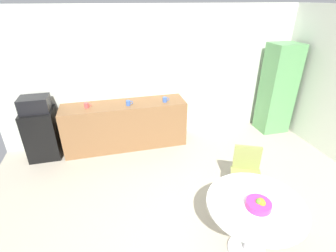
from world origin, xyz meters
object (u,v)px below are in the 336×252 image
(microwave, at_px, (35,104))
(mug_green, at_px, (165,100))
(mini_fridge, at_px, (42,134))
(chair_olive, at_px, (246,168))
(fruit_bowl, at_px, (259,204))
(round_table, at_px, (254,214))
(mug_red, at_px, (87,105))
(mug_white, at_px, (128,103))
(locker_cabinet, at_px, (278,89))

(microwave, distance_m, mug_green, 2.30)
(microwave, height_order, mug_green, microwave)
(mini_fridge, relative_size, chair_olive, 1.10)
(microwave, height_order, fruit_bowl, microwave)
(mini_fridge, height_order, round_table, mini_fridge)
(round_table, relative_size, mug_red, 8.11)
(fruit_bowl, relative_size, mug_white, 2.01)
(mini_fridge, bearing_deg, microwave, 0.00)
(microwave, xyz_separation_m, chair_olive, (3.05, -1.93, -0.52))
(round_table, xyz_separation_m, mug_green, (-0.34, 2.68, 0.35))
(fruit_bowl, bearing_deg, microwave, 132.88)
(round_table, xyz_separation_m, fruit_bowl, (-0.01, -0.05, 0.19))
(mini_fridge, xyz_separation_m, round_table, (2.64, -2.78, 0.14))
(round_table, bearing_deg, fruit_bowl, -100.42)
(mini_fridge, bearing_deg, chair_olive, -32.33)
(fruit_bowl, relative_size, mug_red, 2.01)
(locker_cabinet, height_order, mug_white, locker_cabinet)
(microwave, xyz_separation_m, round_table, (2.64, -2.78, -0.45))
(mini_fridge, bearing_deg, locker_cabinet, -1.20)
(mini_fridge, height_order, fruit_bowl, mini_fridge)
(locker_cabinet, relative_size, fruit_bowl, 7.31)
(chair_olive, bearing_deg, mug_red, 139.03)
(mini_fridge, bearing_deg, round_table, -46.45)
(fruit_bowl, bearing_deg, locker_cabinet, 51.94)
(microwave, distance_m, fruit_bowl, 3.87)
(microwave, relative_size, mug_red, 3.72)
(chair_olive, distance_m, mug_red, 2.93)
(mug_green, bearing_deg, chair_olive, -67.77)
(mug_white, relative_size, mug_red, 1.00)
(chair_olive, distance_m, mug_green, 2.02)
(mug_white, relative_size, mug_green, 1.00)
(chair_olive, distance_m, mug_white, 2.37)
(round_table, height_order, mug_white, mug_white)
(chair_olive, xyz_separation_m, mug_green, (-0.75, 1.83, 0.43))
(locker_cabinet, height_order, mug_red, locker_cabinet)
(chair_olive, relative_size, mug_red, 6.43)
(microwave, height_order, round_table, microwave)
(mug_white, bearing_deg, round_table, -68.79)
(round_table, relative_size, chair_olive, 1.26)
(round_table, height_order, mug_green, mug_green)
(microwave, xyz_separation_m, locker_cabinet, (4.77, -0.10, -0.10))
(fruit_bowl, height_order, mug_green, mug_green)
(mini_fridge, xyz_separation_m, mug_green, (2.30, -0.10, 0.49))
(fruit_bowl, xyz_separation_m, mug_red, (-1.78, 2.81, 0.15))
(locker_cabinet, xyz_separation_m, mug_green, (-2.47, 0.00, 0.00))
(mini_fridge, relative_size, microwave, 1.91)
(round_table, bearing_deg, mug_red, 122.97)
(mug_red, bearing_deg, fruit_bowl, -57.69)
(mug_white, xyz_separation_m, mug_red, (-0.75, 0.07, 0.00))
(fruit_bowl, height_order, mug_red, mug_red)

